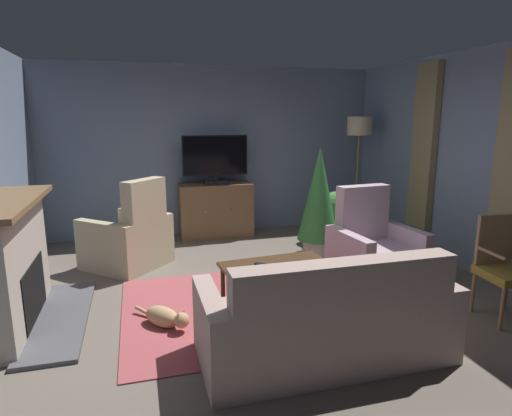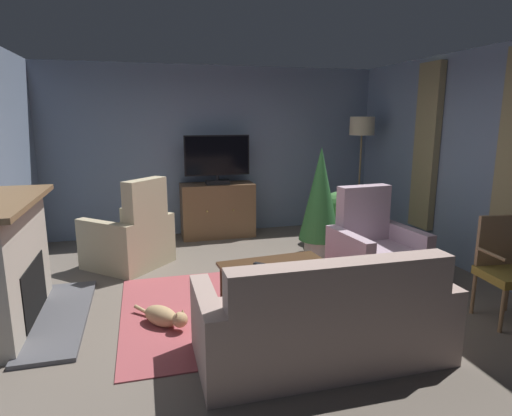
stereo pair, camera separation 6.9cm
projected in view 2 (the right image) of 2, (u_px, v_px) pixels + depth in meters
ground_plane at (262, 297)px, 4.67m from camera, size 5.98×6.16×0.04m
wall_back at (216, 151)px, 7.06m from camera, size 5.98×0.10×2.70m
wall_right_with_window at (486, 164)px, 5.07m from camera, size 0.10×6.16×2.70m
curtain_panel_far at (426, 147)px, 5.94m from camera, size 0.10×0.44×2.26m
rug_central at (244, 306)px, 4.39m from camera, size 2.42×2.05×0.01m
fireplace at (7, 266)px, 3.91m from camera, size 0.92×1.68×1.19m
tv_cabinet at (218, 211)px, 6.91m from camera, size 1.15×0.52×0.86m
television at (217, 158)px, 6.68m from camera, size 1.02×0.20×0.76m
coffee_table at (274, 268)px, 4.36m from camera, size 1.12×0.57×0.45m
tv_remote at (262, 265)px, 4.27m from camera, size 0.16×0.15×0.02m
sofa_floral at (324, 324)px, 3.38m from camera, size 1.98×0.88×0.91m
armchair_beside_cabinet at (375, 252)px, 5.05m from camera, size 0.99×0.92×1.09m
armchair_near_window at (131, 239)px, 5.54m from camera, size 1.23×1.23×1.15m
side_chair_beside_plant at (504, 266)px, 4.05m from camera, size 0.47×0.49×0.98m
potted_plant_on_hearth_side at (320, 198)px, 5.87m from camera, size 0.57×0.57×1.51m
potted_plant_leafy_by_curtain at (337, 215)px, 6.47m from camera, size 0.53×0.53×0.80m
cat at (164, 316)px, 3.96m from camera, size 0.48×0.59×0.21m
floor_lamp at (362, 135)px, 6.88m from camera, size 0.39×0.39×1.90m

